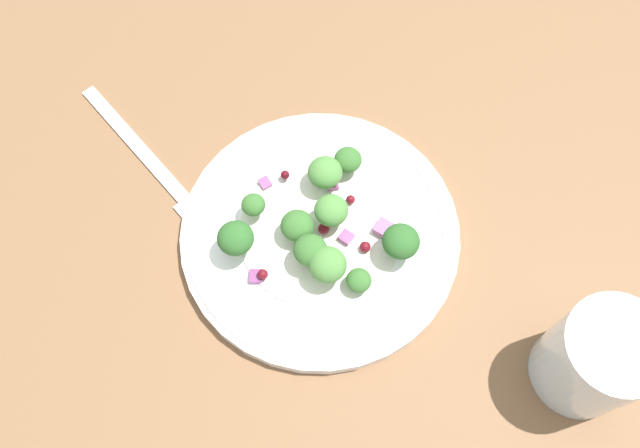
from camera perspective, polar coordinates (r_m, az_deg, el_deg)
The scene contains 25 objects.
ground_plane at distance 59.13cm, azimuth 2.53°, elevation -0.12°, with size 180.00×180.00×2.00cm, color brown.
plate at distance 56.75cm, azimuth 0.00°, elevation -0.76°, with size 23.03×23.03×1.70cm.
dressing_pool at distance 56.35cm, azimuth 0.00°, elevation -0.59°, with size 13.36×13.36×0.20cm, color white.
broccoli_floret_0 at distance 54.01cm, azimuth -7.01°, elevation -1.20°, with size 2.91×2.91×2.95cm.
broccoli_floret_1 at distance 54.01cm, azimuth 6.72°, elevation -1.48°, with size 2.98×2.98×3.02cm.
broccoli_floret_2 at distance 53.39cm, azimuth -0.80°, elevation -2.21°, with size 2.68×2.68×2.71cm.
broccoli_floret_3 at distance 56.63cm, azimuth 0.42°, elevation 4.26°, with size 2.89×2.89×2.92cm.
broccoli_floret_4 at distance 57.50cm, azimuth 1.87°, elevation 5.29°, with size 2.33×2.33×2.36cm.
broccoli_floret_5 at distance 55.78cm, azimuth -5.55°, elevation 1.58°, with size 1.97×1.97×1.99cm.
broccoli_floret_6 at distance 53.61cm, azimuth 3.61°, elevation -4.69°, with size 2.00×2.00×2.03cm.
broccoli_floret_7 at distance 54.82cm, azimuth -1.90°, elevation -0.17°, with size 2.69×2.69×2.73cm.
broccoli_floret_8 at distance 54.86cm, azimuth 0.93°, elevation 1.11°, with size 2.75×2.75×2.78cm.
broccoli_floret_9 at distance 52.93cm, azimuth 0.64°, elevation -3.41°, with size 2.97×2.97×3.01cm.
cranberry_0 at distance 55.76cm, azimuth 0.31°, elevation -0.40°, with size 0.94×0.94×0.94cm, color maroon.
cranberry_1 at distance 55.34cm, azimuth 3.77°, elevation -1.91°, with size 0.90×0.90×0.90cm, color maroon.
cranberry_2 at distance 57.02cm, azimuth 2.81°, elevation 2.06°, with size 0.74×0.74×0.74cm, color maroon.
cranberry_3 at distance 57.85cm, azimuth -2.92°, elevation 4.09°, with size 0.75×0.75×0.75cm, color #4C0A14.
cranberry_4 at distance 54.32cm, azimuth -4.77°, elevation -4.17°, with size 0.83×0.83×0.83cm, color maroon.
onion_bit_0 at distance 57.78cm, azimuth 1.06°, elevation 3.42°, with size 0.85×1.17×0.43cm, color #843D75.
onion_bit_1 at distance 54.91cm, azimuth -5.33°, elevation -4.35°, with size 1.02×1.08×0.58cm, color #843D75.
onion_bit_2 at distance 58.23cm, azimuth -4.58°, elevation 3.38°, with size 1.04×0.88×0.49cm, color #934C84.
onion_bit_3 at distance 56.02cm, azimuth 5.31°, elevation -0.34°, with size 1.36×1.40×0.58cm, color #A35B93.
onion_bit_4 at distance 55.76cm, azimuth 2.18°, elevation -1.11°, with size 1.03×1.00×0.59cm, color #934C84.
fork at distance 62.08cm, azimuth -13.63°, elevation 4.84°, with size 15.87×12.73×0.50cm.
water_glass at distance 53.62cm, azimuth 21.91°, elevation -10.33°, with size 7.23×7.23×8.67cm, color silver.
Camera 1 is at (23.95, -4.18, 52.90)cm, focal length 38.59 mm.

